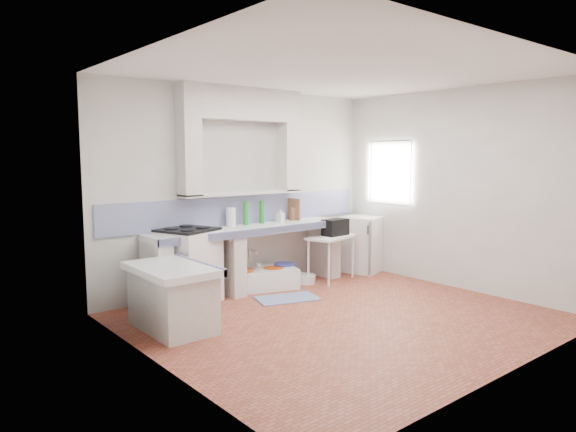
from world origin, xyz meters
TOP-DOWN VIEW (x-y plane):
  - floor at (0.00, 0.00)m, footprint 4.50×4.50m
  - ceiling at (0.00, 0.00)m, footprint 4.50×4.50m
  - wall_back at (0.00, 2.00)m, footprint 4.50×0.00m
  - wall_front at (0.00, -2.00)m, footprint 4.50×0.00m
  - wall_left at (-2.25, 0.00)m, footprint 0.00×4.50m
  - wall_right at (2.25, 0.00)m, footprint 0.00×4.50m
  - alcove_mass at (-0.10, 1.88)m, footprint 1.90×0.25m
  - window_frame at (2.42, 1.20)m, footprint 0.35×0.86m
  - lace_valance at (2.28, 1.20)m, footprint 0.01×0.84m
  - counter_slab at (-0.10, 1.70)m, footprint 3.00×0.60m
  - counter_lip at (-0.10, 1.42)m, footprint 3.00×0.04m
  - counter_pier_left at (-1.50, 1.70)m, footprint 0.20×0.55m
  - counter_pier_mid at (-0.45, 1.70)m, footprint 0.20×0.55m
  - counter_pier_right at (1.30, 1.70)m, footprint 0.20×0.55m
  - peninsula_top at (-1.70, 0.90)m, footprint 0.70×1.10m
  - peninsula_base at (-1.70, 0.90)m, footprint 0.60×1.00m
  - peninsula_lip at (-1.37, 0.90)m, footprint 0.04×1.10m
  - backsplash at (0.00, 1.99)m, footprint 4.27×0.03m
  - stove at (-1.08, 1.69)m, footprint 0.83×0.81m
  - sink at (0.04, 1.71)m, footprint 1.18×0.87m
  - side_table at (1.17, 1.41)m, footprint 0.90×0.65m
  - fridge at (2.00, 1.53)m, footprint 0.72×0.72m
  - bucket_red at (-0.23, 1.72)m, footprint 0.41×0.41m
  - bucket_orange at (0.23, 1.61)m, footprint 0.40×0.40m
  - bucket_blue at (0.49, 1.67)m, footprint 0.42×0.42m
  - basin_white at (0.75, 1.53)m, footprint 0.37×0.37m
  - water_bottle_a at (0.01, 1.82)m, footprint 0.08×0.08m
  - water_bottle_b at (0.13, 1.85)m, footprint 0.11×0.11m
  - black_bag at (1.25, 1.40)m, footprint 0.41×0.25m
  - green_bottle_a at (-0.07, 1.85)m, footprint 0.09×0.09m
  - green_bottle_b at (0.21, 1.85)m, footprint 0.09×0.09m
  - knife_block at (0.79, 1.85)m, footprint 0.10×0.09m
  - cutting_board at (0.82, 1.85)m, footprint 0.05×0.24m
  - paper_towel at (-0.32, 1.85)m, footprint 0.16×0.16m
  - soap_bottle at (0.50, 1.78)m, footprint 0.11×0.12m
  - rug at (0.00, 1.02)m, footprint 0.90×0.67m

SIDE VIEW (x-z plane):
  - floor at x=0.00m, z-range 0.00..0.00m
  - rug at x=0.00m, z-range 0.00..0.01m
  - basin_white at x=0.75m, z-range 0.00..0.12m
  - sink at x=0.04m, z-range 0.00..0.25m
  - water_bottle_a at x=0.01m, z-range 0.00..0.28m
  - bucket_orange at x=0.23m, z-range 0.00..0.28m
  - bucket_blue at x=0.49m, z-range 0.00..0.30m
  - bucket_red at x=-0.23m, z-range 0.00..0.31m
  - water_bottle_b at x=0.13m, z-range 0.00..0.33m
  - peninsula_base at x=-1.70m, z-range 0.00..0.62m
  - side_table at x=1.17m, z-range 0.32..0.36m
  - counter_pier_left at x=-1.50m, z-range 0.00..0.82m
  - counter_pier_mid at x=-0.45m, z-range 0.00..0.82m
  - counter_pier_right at x=1.30m, z-range 0.00..0.82m
  - fridge at x=2.00m, z-range 0.00..0.89m
  - stove at x=-1.08m, z-range 0.00..0.93m
  - peninsula_top at x=-1.70m, z-range 0.62..0.70m
  - peninsula_lip at x=-1.37m, z-range 0.61..0.71m
  - black_bag at x=1.25m, z-range 0.68..0.92m
  - counter_slab at x=-0.10m, z-range 0.82..0.90m
  - counter_lip at x=-0.10m, z-range 0.81..0.91m
  - knife_block at x=0.79m, z-range 0.90..1.09m
  - soap_bottle at x=0.50m, z-range 0.90..1.11m
  - paper_towel at x=-0.32m, z-range 0.90..1.16m
  - cutting_board at x=0.82m, z-range 0.90..1.23m
  - green_bottle_b at x=0.21m, z-range 0.90..1.23m
  - green_bottle_a at x=-0.07m, z-range 0.90..1.24m
  - backsplash at x=0.00m, z-range 0.90..1.30m
  - wall_back at x=0.00m, z-range -0.85..3.65m
  - wall_front at x=0.00m, z-range -0.85..3.65m
  - wall_left at x=-2.25m, z-range -0.85..3.65m
  - wall_right at x=2.25m, z-range -0.85..3.65m
  - window_frame at x=2.42m, z-range 1.07..2.13m
  - lace_valance at x=2.28m, z-range 1.86..2.10m
  - alcove_mass at x=-0.10m, z-range 2.35..2.80m
  - ceiling at x=0.00m, z-range 2.80..2.80m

